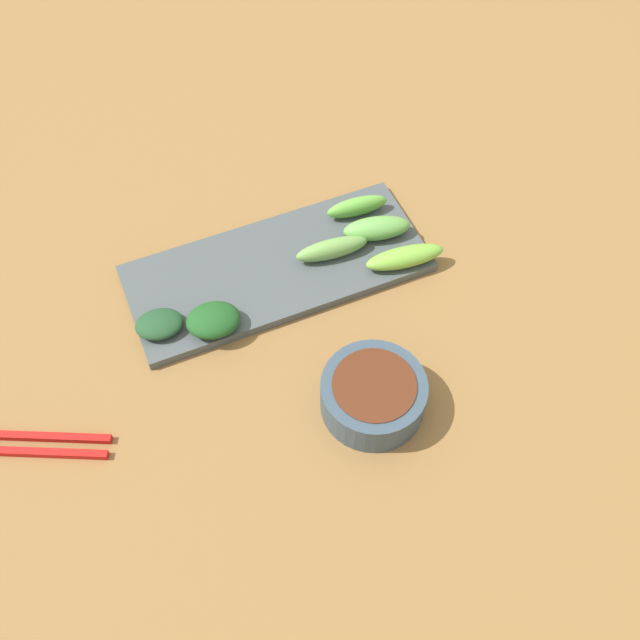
{
  "coord_description": "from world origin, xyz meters",
  "views": [
    {
      "loc": [
        -0.45,
        0.16,
        0.71
      ],
      "look_at": [
        -0.04,
        -0.01,
        0.05
      ],
      "focal_mm": 40.83,
      "sensor_mm": 36.0,
      "label": 1
    }
  ],
  "objects": [
    {
      "name": "tabletop",
      "position": [
        0.0,
        0.0,
        0.01
      ],
      "size": [
        2.1,
        2.1,
        0.02
      ],
      "primitive_type": "cube",
      "color": "olive",
      "rests_on": "ground"
    },
    {
      "name": "sauce_bowl",
      "position": [
        -0.14,
        -0.03,
        0.04
      ],
      "size": [
        0.11,
        0.11,
        0.05
      ],
      "color": "#374B5B",
      "rests_on": "tabletop"
    },
    {
      "name": "serving_plate",
      "position": [
        0.06,
        0.0,
        0.03
      ],
      "size": [
        0.15,
        0.36,
        0.01
      ],
      "primitive_type": "cube",
      "color": "#475053",
      "rests_on": "tabletop"
    },
    {
      "name": "broccoli_stalk_0",
      "position": [
        0.06,
        -0.13,
        0.05
      ],
      "size": [
        0.05,
        0.09,
        0.03
      ],
      "primitive_type": "ellipsoid",
      "rotation": [
        0.0,
        0.0,
        -0.24
      ],
      "color": "#65A84C",
      "rests_on": "serving_plate"
    },
    {
      "name": "broccoli_stalk_1",
      "position": [
        0.1,
        -0.12,
        0.04
      ],
      "size": [
        0.03,
        0.08,
        0.03
      ],
      "primitive_type": "ellipsoid",
      "rotation": [
        0.0,
        0.0,
        -0.09
      ],
      "color": "#64B140",
      "rests_on": "serving_plate"
    },
    {
      "name": "broccoli_stalk_2",
      "position": [
        0.05,
        -0.07,
        0.04
      ],
      "size": [
        0.03,
        0.09,
        0.03
      ],
      "primitive_type": "ellipsoid",
      "rotation": [
        0.0,
        0.0,
        -0.09
      ],
      "color": "#70A44F",
      "rests_on": "serving_plate"
    },
    {
      "name": "broccoli_leafy_3",
      "position": [
        0.03,
        0.15,
        0.04
      ],
      "size": [
        0.05,
        0.06,
        0.02
      ],
      "primitive_type": "ellipsoid",
      "rotation": [
        0.0,
        0.0,
        -0.17
      ],
      "color": "#204828",
      "rests_on": "serving_plate"
    },
    {
      "name": "broccoli_stalk_4",
      "position": [
        0.01,
        -0.14,
        0.04
      ],
      "size": [
        0.04,
        0.1,
        0.02
      ],
      "primitive_type": "ellipsoid",
      "rotation": [
        0.0,
        0.0,
        -0.13
      ],
      "color": "#79BA3E",
      "rests_on": "serving_plate"
    },
    {
      "name": "broccoli_leafy_5",
      "position": [
        0.01,
        0.1,
        0.04
      ],
      "size": [
        0.06,
        0.07,
        0.03
      ],
      "primitive_type": "ellipsoid",
      "rotation": [
        0.0,
        0.0,
        -0.17
      ],
      "color": "#1C5120",
      "rests_on": "serving_plate"
    }
  ]
}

